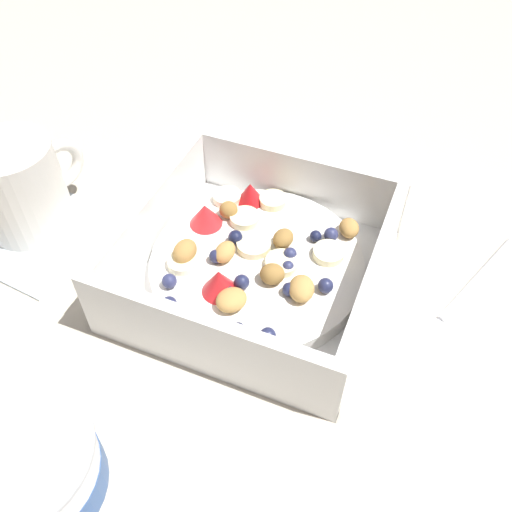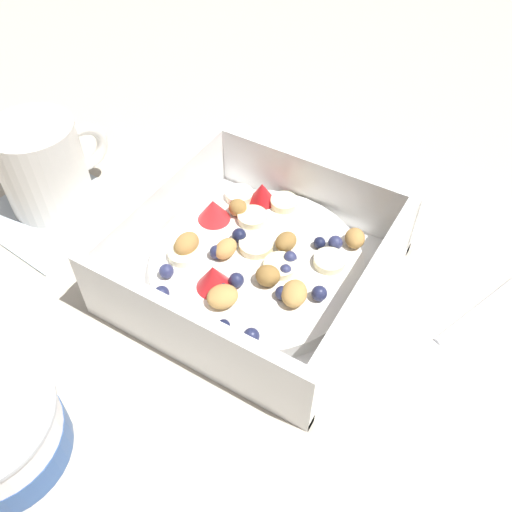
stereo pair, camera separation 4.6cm
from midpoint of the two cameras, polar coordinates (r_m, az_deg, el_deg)
The scene contains 6 objects.
ground_plane at distance 0.49m, azimuth 3.49°, elevation -1.70°, with size 2.40×2.40×0.00m, color beige.
fruit_bowl at distance 0.46m, azimuth 2.72°, elevation -0.80°, with size 0.21×0.21×0.07m.
spoon at distance 0.47m, azimuth 21.44°, elevation -8.19°, with size 0.08×0.17×0.01m.
yogurt_cup at distance 0.38m, azimuth -22.09°, elevation -18.12°, with size 0.09×0.09×0.08m.
coffee_mug at distance 0.55m, azimuth -19.16°, elevation 8.80°, with size 0.08×0.11×0.09m.
folded_napkin at distance 0.56m, azimuth -18.26°, elevation 4.44°, with size 0.12×0.12×0.01m, color silver.
Camera 2 is at (-0.16, 0.28, 0.37)m, focal length 38.05 mm.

